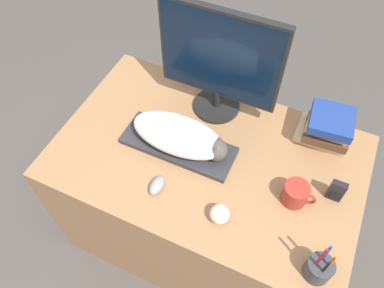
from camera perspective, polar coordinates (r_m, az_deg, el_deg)
name	(u,v)px	position (r m, az deg, el deg)	size (l,w,h in m)	color
desk	(205,197)	(1.88, 1.98, -8.14)	(1.27, 0.80, 0.75)	#9E7047
keyboard	(178,145)	(1.57, -2.07, -0.19)	(0.48, 0.17, 0.02)	#2D2D33
cat	(181,136)	(1.51, -1.68, 1.24)	(0.41, 0.18, 0.12)	white
monitor	(220,61)	(1.53, 4.23, 12.56)	(0.51, 0.21, 0.51)	black
computer_mouse	(157,185)	(1.46, -5.35, -6.26)	(0.05, 0.09, 0.04)	gray
coffee_mug	(296,194)	(1.46, 15.54, -7.33)	(0.13, 0.10, 0.09)	#9E2D23
pen_cup	(319,268)	(1.36, 18.77, -17.52)	(0.09, 0.09, 0.21)	#38383D
baseball	(220,214)	(1.38, 4.23, -10.58)	(0.08, 0.08, 0.08)	beige
phone	(336,191)	(1.51, 21.13, -6.69)	(0.06, 0.03, 0.10)	black
book_stack	(327,129)	(1.64, 19.87, 2.23)	(0.22, 0.19, 0.16)	#C6B284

